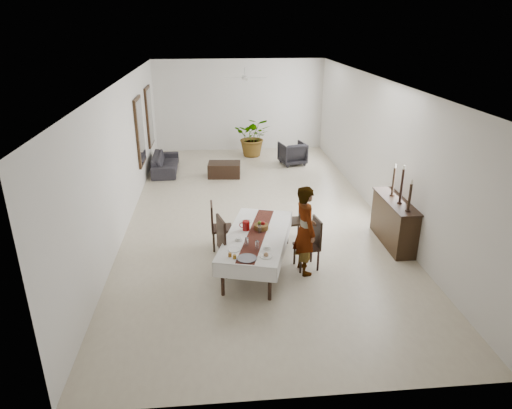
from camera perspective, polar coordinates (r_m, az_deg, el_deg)
The scene contains 86 objects.
floor at distance 11.33m, azimuth -0.18°, elevation -1.02°, with size 6.00×12.00×0.00m, color beige.
ceiling at distance 10.49m, azimuth -0.21°, elevation 15.27°, with size 6.00×12.00×0.02m, color white.
wall_back at distance 16.64m, azimuth -2.10°, elevation 12.26°, with size 6.00×0.02×3.20m, color silver.
wall_front at distance 5.30m, azimuth 5.74°, elevation -10.60°, with size 6.00×0.02×3.20m, color silver.
wall_left at distance 10.95m, azimuth -16.12°, elevation 6.15°, with size 0.02×12.00×3.20m, color silver.
wall_right at distance 11.45m, azimuth 15.04°, elevation 6.95°, with size 0.02×12.00×3.20m, color silver.
dining_table_top at distance 8.61m, azimuth 0.10°, elevation -3.90°, with size 0.93×2.23×0.05m, color black.
table_leg_fl at distance 7.95m, azimuth -4.19°, elevation -9.25°, with size 0.07×0.07×0.65m, color black.
table_leg_fr at distance 7.81m, azimuth 1.74°, elevation -9.81°, with size 0.07×0.07×0.65m, color black.
table_leg_bl at distance 9.77m, azimuth -1.20°, elevation -2.86°, with size 0.07×0.07×0.65m, color black.
table_leg_br at distance 9.66m, azimuth 3.58°, elevation -3.21°, with size 0.07×0.07×0.65m, color black.
tablecloth_top at distance 8.60m, azimuth 0.10°, elevation -3.73°, with size 1.10×2.40×0.01m, color white.
tablecloth_drape_left at distance 8.76m, azimuth -3.43°, elevation -4.25°, with size 0.01×2.40×0.28m, color silver.
tablecloth_drape_right at distance 8.59m, azimuth 3.69°, elevation -4.81°, with size 0.01×2.40×0.28m, color silver.
tablecloth_drape_near at distance 7.63m, azimuth -1.47°, elevation -8.52°, with size 1.10×0.01×0.28m, color white.
tablecloth_drape_far at distance 9.73m, azimuth 1.31°, elevation -1.42°, with size 1.10×0.01×0.28m, color silver.
table_runner at distance 8.60m, azimuth 0.10°, elevation -3.69°, with size 0.33×2.33×0.00m, color maroon.
red_pitcher at distance 8.72m, azimuth -1.25°, elevation -2.64°, with size 0.14×0.14×0.19m, color maroon.
pitcher_handle at distance 8.74m, azimuth -1.76°, elevation -2.60°, with size 0.11×0.11×0.02m, color maroon.
wine_glass_near at distance 8.01m, azimuth 0.14°, elevation -5.11°, with size 0.07×0.07×0.16m, color silver.
wine_glass_mid at distance 8.13m, azimuth -1.18°, elevation -4.70°, with size 0.07×0.07×0.16m, color silver.
wine_glass_far at distance 8.60m, azimuth 0.46°, elevation -3.12°, with size 0.07×0.07×0.16m, color silver.
teacup_right at distance 8.05m, azimuth 1.37°, elevation -5.38°, with size 0.08×0.08×0.06m, color white.
saucer_right at distance 8.06m, azimuth 1.37°, elevation -5.52°, with size 0.14×0.14×0.01m, color silver.
teacup_left at distance 8.35m, azimuth -2.19°, elevation -4.34°, with size 0.08×0.08×0.06m, color white.
saucer_left at distance 8.36m, azimuth -2.18°, elevation -4.48°, with size 0.14×0.14×0.01m, color silver.
plate_near_right at distance 7.82m, azimuth 1.26°, elevation -6.47°, with size 0.22×0.22×0.01m, color silver.
bread_near_right at distance 7.80m, azimuth 1.26°, elevation -6.30°, with size 0.08×0.08×0.08m, color tan.
plate_near_left at distance 8.03m, azimuth -2.74°, elevation -5.64°, with size 0.22×0.22×0.01m, color white.
plate_far_left at distance 9.10m, azimuth -1.20°, elevation -2.13°, with size 0.22×0.22×0.01m, color silver.
serving_tray at distance 7.74m, azimuth -1.16°, elevation -6.75°, with size 0.34×0.34×0.02m, color #3E3F43.
jam_jar_a at distance 7.74m, azimuth -2.70°, elevation -6.55°, with size 0.06×0.06×0.07m, color brown.
jam_jar_b at distance 7.81m, azimuth -3.28°, elevation -6.29°, with size 0.06×0.06×0.07m, color #8C5314.
fruit_basket at distance 8.78m, azimuth 0.66°, elevation -2.80°, with size 0.28×0.28×0.09m, color brown.
fruit_red at distance 8.76m, azimuth 0.86°, elevation -2.35°, with size 0.08×0.08×0.08m, color maroon.
fruit_green at distance 8.78m, azimuth 0.45°, elevation -2.29°, with size 0.07×0.07×0.07m, color olive.
chair_right_near_seat at distance 8.76m, azimuth 6.35°, elevation -5.26°, with size 0.43×0.43×0.05m, color black.
chair_right_near_leg_fl at distance 8.79m, azimuth 7.76°, elevation -6.98°, with size 0.04×0.04×0.42m, color black.
chair_right_near_leg_fr at distance 9.07m, azimuth 6.93°, elevation -5.95°, with size 0.04×0.04×0.42m, color black.
chair_right_near_leg_bl at distance 8.67m, azimuth 5.61°, elevation -7.30°, with size 0.04×0.04×0.42m, color black.
chair_right_near_leg_br at distance 8.96m, azimuth 4.84°, elevation -6.24°, with size 0.04×0.04×0.42m, color black.
chair_right_near_back at distance 8.70m, azimuth 7.62°, elevation -3.39°, with size 0.43×0.04×0.54m, color black.
chair_right_far_seat at distance 9.82m, azimuth 4.69°, elevation -2.12°, with size 0.41×0.41×0.05m, color black.
chair_right_far_leg_fl at distance 9.82m, azimuth 5.87°, elevation -3.65°, with size 0.04×0.04×0.41m, color black.
chair_right_far_leg_fr at distance 10.11m, azimuth 5.31°, elevation -2.83°, with size 0.04×0.04×0.41m, color black.
chair_right_far_leg_bl at distance 9.73m, azimuth 3.96°, elevation -3.83°, with size 0.04×0.04×0.41m, color black.
chair_right_far_leg_br at distance 10.02m, azimuth 3.46°, elevation -3.00°, with size 0.04×0.04×0.41m, color black.
chair_right_far_back at distance 9.76m, azimuth 5.80°, elevation -0.52°, with size 0.41×0.04×0.53m, color black.
chair_left_near_seat at distance 8.55m, azimuth -2.90°, elevation -5.41°, with size 0.48×0.48×0.05m, color black.
chair_left_near_leg_fl at distance 8.80m, azimuth -4.50°, elevation -6.60°, with size 0.05×0.05×0.48m, color black.
chair_left_near_leg_fr at distance 8.47m, azimuth -3.72°, elevation -7.80°, with size 0.05×0.05×0.48m, color black.
chair_left_near_leg_bl at distance 8.90m, azimuth -2.05°, elevation -6.17°, with size 0.05×0.05×0.48m, color black.
chair_left_near_leg_br at distance 8.57m, azimuth -1.18°, elevation -7.35°, with size 0.05×0.05×0.48m, color black.
chair_left_near_back at distance 8.35m, azimuth -4.37°, elevation -3.65°, with size 0.48×0.04×0.61m, color black.
chair_left_far_seat at distance 9.47m, azimuth -4.31°, elevation -2.99°, with size 0.43×0.43×0.05m, color black.
chair_left_far_leg_fl at distance 9.72m, azimuth -5.35°, elevation -3.86°, with size 0.04×0.04×0.42m, color black.
chair_left_far_leg_fr at distance 9.41m, azimuth -5.28°, elevation -4.78°, with size 0.04×0.04×0.42m, color black.
chair_left_far_leg_bl at distance 9.74m, azimuth -3.30°, elevation -3.76°, with size 0.04×0.04×0.42m, color black.
chair_left_far_leg_br at distance 9.42m, azimuth -3.16°, elevation -4.68°, with size 0.04×0.04×0.42m, color black.
chair_left_far_back at distance 9.35m, azimuth -5.55°, elevation -1.44°, with size 0.43×0.04×0.54m, color black.
woman at distance 8.45m, azimuth 6.18°, elevation -3.21°, with size 0.63×0.41×1.72m, color gray.
sideboard_body at distance 10.05m, azimuth 16.84°, elevation -2.18°, with size 0.42×1.59×0.95m, color black.
sideboard_top at distance 9.87m, azimuth 17.15°, elevation 0.43°, with size 0.47×1.65×0.03m, color black.
candlestick_near_base at distance 9.36m, azimuth 18.46°, elevation -0.71°, with size 0.11×0.11×0.03m, color black.
candlestick_near_shaft at distance 9.26m, azimuth 18.67°, elevation 0.89°, with size 0.05×0.05×0.53m, color black.
candlestick_near_candle at distance 9.16m, azimuth 18.90°, elevation 2.68°, with size 0.04×0.04×0.08m, color silver.
candlestick_mid_base at distance 9.72m, azimuth 17.51°, elevation 0.26°, with size 0.11×0.11×0.03m, color black.
candlestick_mid_shaft at distance 9.60m, azimuth 17.75°, elevation 2.25°, with size 0.05×0.05×0.69m, color black.
candlestick_mid_candle at distance 9.48m, azimuth 18.02°, elevation 4.45°, with size 0.04×0.04×0.08m, color beige.
candlestick_far_base at distance 10.09m, azimuth 16.63°, elevation 1.15°, with size 0.11×0.11×0.03m, color black.
candlestick_far_shaft at distance 9.98m, azimuth 16.82°, elevation 2.80°, with size 0.05×0.05×0.58m, color black.
candlestick_far_candle at distance 9.88m, azimuth 17.03°, elevation 4.62°, with size 0.04×0.04×0.08m, color beige.
sofa at distance 14.63m, azimuth -11.27°, elevation 5.11°, with size 1.88×0.73×0.55m, color #29262B.
armchair at distance 15.13m, azimuth 4.58°, elevation 6.39°, with size 0.78×0.80×0.73m, color #242226.
coffee_table at distance 13.94m, azimuth -3.98°, elevation 4.37°, with size 0.96×0.64×0.43m, color black.
potted_plant at distance 15.96m, azimuth -0.32°, elevation 8.49°, with size 1.23×1.07×1.37m, color #235421.
mirror_frame_near at distance 13.05m, azimuth -14.32°, elevation 8.83°, with size 0.06×1.05×1.85m, color black.
mirror_glass_near at distance 13.04m, azimuth -14.16°, elevation 8.84°, with size 0.01×0.90×1.70m, color white.
mirror_frame_far at distance 15.08m, azimuth -13.20°, elevation 10.67°, with size 0.06×1.05×1.85m, color black.
mirror_glass_far at distance 15.08m, azimuth -13.06°, elevation 10.67°, with size 0.01×0.90×1.70m, color silver.
fan_rod at distance 13.47m, azimuth -1.40°, elevation 16.37°, with size 0.04×0.04×0.20m, color silver.
fan_hub at distance 13.49m, azimuth -1.39°, elevation 15.52°, with size 0.16×0.16×0.08m, color silver.
fan_blade_n at distance 13.84m, azimuth -1.50°, elevation 15.69°, with size 0.10×0.55×0.01m, color white.
fan_blade_s at distance 13.14m, azimuth -1.28°, elevation 15.35°, with size 0.10×0.55×0.01m, color white.
fan_blade_e at distance 13.52m, azimuth 0.15°, elevation 15.54°, with size 0.55×0.10×0.01m, color silver.
fan_blade_w at distance 13.47m, azimuth -2.93°, elevation 15.49°, with size 0.55×0.10×0.01m, color white.
Camera 1 is at (-0.93, -10.37, 4.46)m, focal length 32.00 mm.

